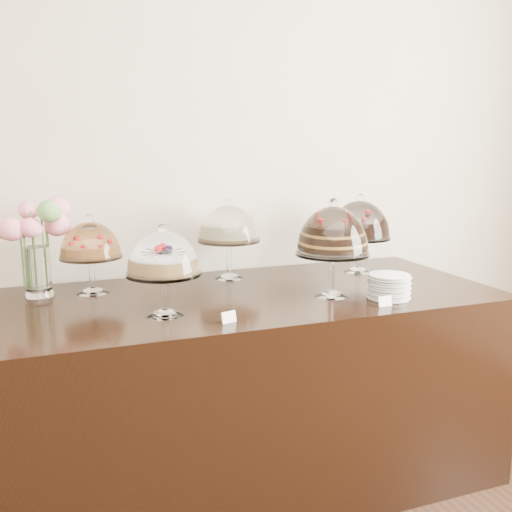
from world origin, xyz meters
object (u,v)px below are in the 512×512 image
object	(u,v)px
display_counter	(252,386)
cake_stand_sugar_sponge	(164,258)
cake_stand_fruit_tart	(90,244)
flower_vase	(38,236)
cake_stand_cheesecake	(229,227)
plate_stack	(389,286)
cake_stand_choco_layer	(333,234)
cake_stand_dark_choco	(359,223)

from	to	relation	value
display_counter	cake_stand_sugar_sponge	bearing A→B (deg)	-155.17
cake_stand_sugar_sponge	cake_stand_fruit_tart	distance (m)	0.52
cake_stand_sugar_sponge	flower_vase	size ratio (longest dim) A/B	0.85
cake_stand_cheesecake	plate_stack	world-z (taller)	cake_stand_cheesecake
flower_vase	plate_stack	size ratio (longest dim) A/B	2.36
cake_stand_fruit_tart	flower_vase	bearing A→B (deg)	170.42
cake_stand_cheesecake	cake_stand_sugar_sponge	bearing A→B (deg)	-129.58
cake_stand_cheesecake	flower_vase	xyz separation A→B (m)	(-0.89, -0.03, 0.01)
cake_stand_sugar_sponge	display_counter	bearing A→B (deg)	24.83
cake_stand_choco_layer	cake_stand_fruit_tart	bearing A→B (deg)	156.52
cake_stand_dark_choco	plate_stack	bearing A→B (deg)	-106.16
plate_stack	cake_stand_sugar_sponge	bearing A→B (deg)	174.67
cake_stand_fruit_tart	cake_stand_choco_layer	bearing A→B (deg)	-23.48
cake_stand_sugar_sponge	cake_stand_choco_layer	world-z (taller)	cake_stand_choco_layer
display_counter	cake_stand_cheesecake	size ratio (longest dim) A/B	5.47
display_counter	flower_vase	distance (m)	1.18
display_counter	cake_stand_choco_layer	distance (m)	0.81
cake_stand_choco_layer	cake_stand_cheesecake	xyz separation A→B (m)	(-0.32, 0.49, -0.02)
cake_stand_fruit_tart	plate_stack	bearing A→B (deg)	-24.58
display_counter	plate_stack	size ratio (longest dim) A/B	12.02
cake_stand_fruit_tart	cake_stand_cheesecake	bearing A→B (deg)	5.30
cake_stand_cheesecake	cake_stand_dark_choco	size ratio (longest dim) A/B	0.98
cake_stand_fruit_tart	cake_stand_sugar_sponge	bearing A→B (deg)	-62.77
cake_stand_cheesecake	cake_stand_dark_choco	bearing A→B (deg)	-8.07
cake_stand_sugar_sponge	cake_stand_choco_layer	distance (m)	0.75
cake_stand_sugar_sponge	cake_stand_cheesecake	bearing A→B (deg)	50.42
display_counter	cake_stand_cheesecake	xyz separation A→B (m)	(-0.01, 0.32, 0.71)
cake_stand_dark_choco	plate_stack	distance (m)	0.57
cake_stand_choco_layer	plate_stack	bearing A→B (deg)	-29.34
cake_stand_choco_layer	cake_stand_cheesecake	bearing A→B (deg)	122.92
display_counter	cake_stand_fruit_tart	bearing A→B (deg)	159.13
cake_stand_choco_layer	plate_stack	xyz separation A→B (m)	(0.22, -0.12, -0.22)
cake_stand_fruit_tart	flower_vase	size ratio (longest dim) A/B	0.83
display_counter	cake_stand_dark_choco	xyz separation A→B (m)	(0.68, 0.22, 0.71)
cake_stand_cheesecake	cake_stand_fruit_tart	world-z (taller)	cake_stand_cheesecake
display_counter	plate_stack	distance (m)	0.79
cake_stand_sugar_sponge	cake_stand_dark_choco	distance (m)	1.19
cake_stand_dark_choco	plate_stack	xyz separation A→B (m)	(-0.15, -0.51, -0.21)
display_counter	flower_vase	size ratio (longest dim) A/B	5.10
cake_stand_choco_layer	display_counter	bearing A→B (deg)	151.20
cake_stand_cheesecake	cake_stand_dark_choco	distance (m)	0.69
display_counter	plate_stack	world-z (taller)	plate_stack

